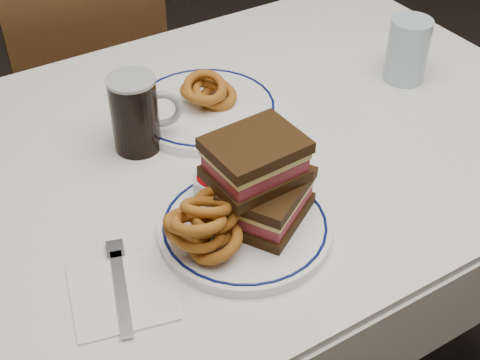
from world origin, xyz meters
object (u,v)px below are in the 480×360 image
reuben_sandwich (261,180)px  beer_mug (136,113)px  chair_far (91,101)px  main_plate (245,227)px  far_plate (205,108)px

reuben_sandwich → beer_mug: reuben_sandwich is taller
chair_far → main_plate: chair_far is taller
beer_mug → far_plate: bearing=11.5°
main_plate → beer_mug: 0.29m
reuben_sandwich → chair_far: bearing=87.1°
beer_mug → chair_far: bearing=79.5°
main_plate → reuben_sandwich: (0.03, 0.00, 0.08)m
main_plate → far_plate: far_plate is taller
main_plate → beer_mug: (-0.04, 0.28, 0.06)m
chair_far → main_plate: size_ratio=3.19×
main_plate → far_plate: size_ratio=0.95×
reuben_sandwich → far_plate: 0.32m
beer_mug → far_plate: size_ratio=0.50×
chair_far → beer_mug: 0.74m
main_plate → reuben_sandwich: bearing=9.0°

